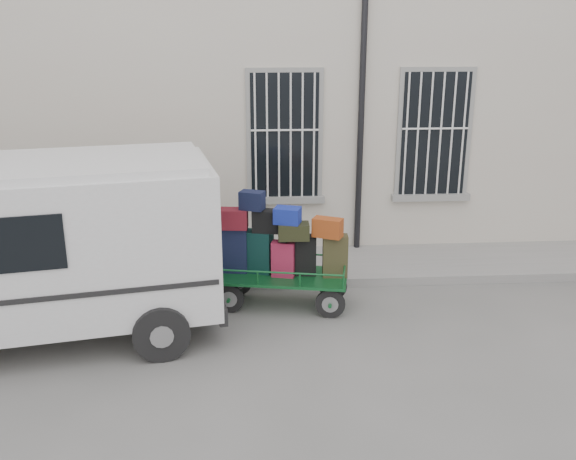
# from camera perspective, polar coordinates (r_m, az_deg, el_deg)

# --- Properties ---
(ground) EXTENTS (80.00, 80.00, 0.00)m
(ground) POSITION_cam_1_polar(r_m,az_deg,el_deg) (9.38, 3.33, -8.46)
(ground) COLOR #60605C
(ground) RESTS_ON ground
(building) EXTENTS (24.00, 5.15, 6.00)m
(building) POSITION_cam_1_polar(r_m,az_deg,el_deg) (13.92, 0.72, 13.16)
(building) COLOR beige
(building) RESTS_ON ground
(sidewalk) EXTENTS (24.00, 1.70, 0.15)m
(sidewalk) POSITION_cam_1_polar(r_m,az_deg,el_deg) (11.35, 1.98, -3.18)
(sidewalk) COLOR gray
(sidewalk) RESTS_ON ground
(luggage_cart) EXTENTS (2.36, 1.25, 1.79)m
(luggage_cart) POSITION_cam_1_polar(r_m,az_deg,el_deg) (9.68, -0.78, -1.96)
(luggage_cart) COLOR black
(luggage_cart) RESTS_ON ground
(van) EXTENTS (5.20, 2.94, 2.48)m
(van) POSITION_cam_1_polar(r_m,az_deg,el_deg) (9.12, -22.04, -0.95)
(van) COLOR white
(van) RESTS_ON ground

